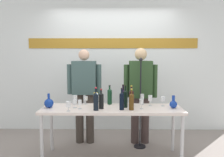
# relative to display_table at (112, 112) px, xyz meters

# --- Properties ---
(ground_plane) EXTENTS (10.00, 10.00, 0.00)m
(ground_plane) POSITION_rel_display_table_xyz_m (0.00, 0.00, -0.71)
(ground_plane) COLOR gray
(back_wall) EXTENTS (4.87, 0.11, 3.00)m
(back_wall) POSITION_rel_display_table_xyz_m (0.00, 1.41, 0.79)
(back_wall) COLOR white
(back_wall) RESTS_ON ground
(display_table) EXTENTS (2.11, 0.63, 0.78)m
(display_table) POSITION_rel_display_table_xyz_m (0.00, 0.00, 0.00)
(display_table) COLOR silver
(display_table) RESTS_ON ground
(decanter_blue_left) EXTENTS (0.14, 0.14, 0.22)m
(decanter_blue_left) POSITION_rel_display_table_xyz_m (-0.95, -0.02, 0.14)
(decanter_blue_left) COLOR navy
(decanter_blue_left) RESTS_ON display_table
(decanter_blue_right) EXTENTS (0.11, 0.11, 0.19)m
(decanter_blue_right) POSITION_rel_display_table_xyz_m (0.92, -0.02, 0.13)
(decanter_blue_right) COLOR #16369A
(decanter_blue_right) RESTS_ON display_table
(presenter_left) EXTENTS (0.60, 0.22, 1.66)m
(presenter_left) POSITION_rel_display_table_xyz_m (-0.49, 0.62, 0.24)
(presenter_left) COLOR #3A332D
(presenter_left) RESTS_ON ground
(presenter_right) EXTENTS (0.59, 0.22, 1.68)m
(presenter_right) POSITION_rel_display_table_xyz_m (0.49, 0.62, 0.25)
(presenter_right) COLOR #3B2E2C
(presenter_right) RESTS_ON ground
(wine_bottle_0) EXTENTS (0.07, 0.07, 0.31)m
(wine_bottle_0) POSITION_rel_display_table_xyz_m (0.28, -0.14, 0.20)
(wine_bottle_0) COLOR #4C310F
(wine_bottle_0) RESTS_ON display_table
(wine_bottle_1) EXTENTS (0.07, 0.07, 0.34)m
(wine_bottle_1) POSITION_rel_display_table_xyz_m (-0.23, -0.17, 0.21)
(wine_bottle_1) COLOR black
(wine_bottle_1) RESTS_ON display_table
(wine_bottle_2) EXTENTS (0.07, 0.07, 0.32)m
(wine_bottle_2) POSITION_rel_display_table_xyz_m (0.18, 0.21, 0.20)
(wine_bottle_2) COLOR black
(wine_bottle_2) RESTS_ON display_table
(wine_bottle_3) EXTENTS (0.07, 0.07, 0.34)m
(wine_bottle_3) POSITION_rel_display_table_xyz_m (0.20, 0.03, 0.21)
(wine_bottle_3) COLOR black
(wine_bottle_3) RESTS_ON display_table
(wine_bottle_4) EXTENTS (0.07, 0.07, 0.31)m
(wine_bottle_4) POSITION_rel_display_table_xyz_m (-0.04, 0.25, 0.20)
(wine_bottle_4) COLOR #143D23
(wine_bottle_4) RESTS_ON display_table
(wine_bottle_5) EXTENTS (0.07, 0.07, 0.29)m
(wine_bottle_5) POSITION_rel_display_table_xyz_m (-0.25, 0.11, 0.19)
(wine_bottle_5) COLOR gold
(wine_bottle_5) RESTS_ON display_table
(wine_bottle_6) EXTENTS (0.07, 0.07, 0.32)m
(wine_bottle_6) POSITION_rel_display_table_xyz_m (0.14, -0.13, 0.20)
(wine_bottle_6) COLOR black
(wine_bottle_6) RESTS_ON display_table
(wine_bottle_7) EXTENTS (0.07, 0.07, 0.30)m
(wine_bottle_7) POSITION_rel_display_table_xyz_m (-0.16, -0.06, 0.20)
(wine_bottle_7) COLOR black
(wine_bottle_7) RESTS_ON display_table
(wine_bottle_8) EXTENTS (0.07, 0.07, 0.32)m
(wine_bottle_8) POSITION_rel_display_table_xyz_m (0.30, 0.17, 0.20)
(wine_bottle_8) COLOR black
(wine_bottle_8) RESTS_ON display_table
(wine_glass_left_0) EXTENTS (0.07, 0.07, 0.13)m
(wine_glass_left_0) POSITION_rel_display_table_xyz_m (-0.55, -0.02, 0.16)
(wine_glass_left_0) COLOR white
(wine_glass_left_0) RESTS_ON display_table
(wine_glass_left_1) EXTENTS (0.06, 0.06, 0.13)m
(wine_glass_left_1) POSITION_rel_display_table_xyz_m (-0.47, -0.08, 0.16)
(wine_glass_left_1) COLOR white
(wine_glass_left_1) RESTS_ON display_table
(wine_glass_left_2) EXTENTS (0.06, 0.06, 0.13)m
(wine_glass_left_2) POSITION_rel_display_table_xyz_m (-0.42, 0.25, 0.16)
(wine_glass_left_2) COLOR white
(wine_glass_left_2) RESTS_ON display_table
(wine_glass_left_3) EXTENTS (0.06, 0.06, 0.15)m
(wine_glass_left_3) POSITION_rel_display_table_xyz_m (-0.59, 0.24, 0.17)
(wine_glass_left_3) COLOR white
(wine_glass_left_3) RESTS_ON display_table
(wine_glass_left_4) EXTENTS (0.07, 0.07, 0.14)m
(wine_glass_left_4) POSITION_rel_display_table_xyz_m (-0.61, -0.22, 0.17)
(wine_glass_left_4) COLOR white
(wine_glass_left_4) RESTS_ON display_table
(wine_glass_right_0) EXTENTS (0.06, 0.06, 0.14)m
(wine_glass_right_0) POSITION_rel_display_table_xyz_m (0.44, -0.07, 0.17)
(wine_glass_right_0) COLOR white
(wine_glass_right_0) RESTS_ON display_table
(wine_glass_right_1) EXTENTS (0.06, 0.06, 0.15)m
(wine_glass_right_1) POSITION_rel_display_table_xyz_m (0.79, 0.12, 0.18)
(wine_glass_right_1) COLOR white
(wine_glass_right_1) RESTS_ON display_table
(wine_glass_right_2) EXTENTS (0.06, 0.06, 0.17)m
(wine_glass_right_2) POSITION_rel_display_table_xyz_m (0.59, 0.14, 0.19)
(wine_glass_right_2) COLOR white
(wine_glass_right_2) RESTS_ON display_table
(wine_glass_right_3) EXTENTS (0.06, 0.06, 0.17)m
(wine_glass_right_3) POSITION_rel_display_table_xyz_m (0.48, 0.24, 0.19)
(wine_glass_right_3) COLOR white
(wine_glass_right_3) RESTS_ON display_table
(microphone_stand) EXTENTS (0.20, 0.20, 1.52)m
(microphone_stand) POSITION_rel_display_table_xyz_m (0.47, 0.41, -0.20)
(microphone_stand) COLOR black
(microphone_stand) RESTS_ON ground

